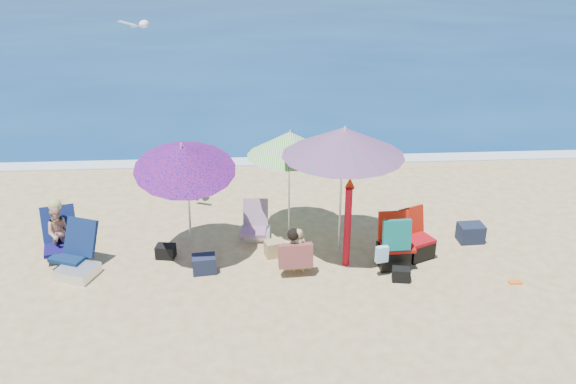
{
  "coord_description": "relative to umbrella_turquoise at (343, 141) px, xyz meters",
  "views": [
    {
      "loc": [
        -0.85,
        -8.01,
        5.23
      ],
      "look_at": [
        -0.3,
        1.0,
        1.1
      ],
      "focal_mm": 37.67,
      "sensor_mm": 36.0,
      "label": 1
    }
  ],
  "objects": [
    {
      "name": "camp_chair_right",
      "position": [
        0.81,
        -0.54,
        -1.66
      ],
      "size": [
        0.68,
        0.66,
        0.92
      ],
      "color": "#A7100B",
      "rests_on": "ground"
    },
    {
      "name": "umbrella_turquoise",
      "position": [
        0.0,
        0.0,
        0.0
      ],
      "size": [
        2.49,
        2.49,
        2.26
      ],
      "color": "silver",
      "rests_on": "ground"
    },
    {
      "name": "orange_item",
      "position": [
        2.62,
        -1.17,
        -1.98
      ],
      "size": [
        0.21,
        0.1,
        0.03
      ],
      "color": "orange",
      "rests_on": "ground"
    },
    {
      "name": "bag_navy_a",
      "position": [
        -2.26,
        -0.53,
        -1.85
      ],
      "size": [
        0.4,
        0.31,
        0.29
      ],
      "color": "#1A2139",
      "rests_on": "ground"
    },
    {
      "name": "seagull",
      "position": [
        -3.21,
        1.48,
        1.61
      ],
      "size": [
        0.58,
        0.57,
        0.12
      ],
      "color": "white"
    },
    {
      "name": "chair_rainbow",
      "position": [
        -1.41,
        0.62,
        -1.82
      ],
      "size": [
        0.54,
        0.63,
        0.64
      ],
      "color": "#DA4D4E",
      "rests_on": "ground"
    },
    {
      "name": "umbrella_blue",
      "position": [
        -2.5,
        -0.07,
        -0.18
      ],
      "size": [
        1.93,
        1.98,
        2.22
      ],
      "color": "silver",
      "rests_on": "ground"
    },
    {
      "name": "bag_tan",
      "position": [
        -1.11,
        -0.09,
        -1.85
      ],
      "size": [
        0.37,
        0.31,
        0.27
      ],
      "color": "tan",
      "rests_on": "ground"
    },
    {
      "name": "bag_navy_b",
      "position": [
        2.36,
        0.21,
        -1.83
      ],
      "size": [
        0.45,
        0.35,
        0.32
      ],
      "color": "#192037",
      "rests_on": "ground"
    },
    {
      "name": "person_center",
      "position": [
        -0.78,
        -0.66,
        -1.61
      ],
      "size": [
        0.55,
        0.47,
        0.8
      ],
      "color": "tan",
      "rests_on": "ground"
    },
    {
      "name": "ground",
      "position": [
        -0.57,
        -0.92,
        -1.99
      ],
      "size": [
        120.0,
        120.0,
        0.0
      ],
      "color": "#D8BC84",
      "rests_on": "ground"
    },
    {
      "name": "furled_umbrella",
      "position": [
        0.06,
        -0.42,
        -1.16
      ],
      "size": [
        0.19,
        0.27,
        1.51
      ],
      "color": "#AA0C1A",
      "rests_on": "ground"
    },
    {
      "name": "foam",
      "position": [
        -0.57,
        4.18,
        -1.97
      ],
      "size": [
        120.0,
        0.5,
        0.04
      ],
      "color": "white",
      "rests_on": "ground"
    },
    {
      "name": "bag_black_b",
      "position": [
        0.84,
        -0.97,
        -1.88
      ],
      "size": [
        0.31,
        0.24,
        0.21
      ],
      "color": "black",
      "rests_on": "ground"
    },
    {
      "name": "bag_black_a",
      "position": [
        -2.94,
        -0.03,
        -1.88
      ],
      "size": [
        0.34,
        0.28,
        0.23
      ],
      "color": "black",
      "rests_on": "ground"
    },
    {
      "name": "camp_chair_left",
      "position": [
        1.26,
        -0.24,
        -1.74
      ],
      "size": [
        0.64,
        0.66,
        0.84
      ],
      "color": "#A10B14",
      "rests_on": "ground"
    },
    {
      "name": "chair_navy",
      "position": [
        -4.3,
        -0.38,
        -1.78
      ],
      "size": [
        0.87,
        0.99,
        0.78
      ],
      "color": "#0C2348",
      "rests_on": "ground"
    },
    {
      "name": "umbrella_striped",
      "position": [
        -0.81,
        0.71,
        -0.28
      ],
      "size": [
        1.66,
        1.66,
        1.96
      ],
      "color": "white",
      "rests_on": "ground"
    },
    {
      "name": "person_left",
      "position": [
        -4.68,
        0.14,
        -1.53
      ],
      "size": [
        0.73,
        0.85,
        1.01
      ],
      "color": "tan",
      "rests_on": "ground"
    }
  ]
}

